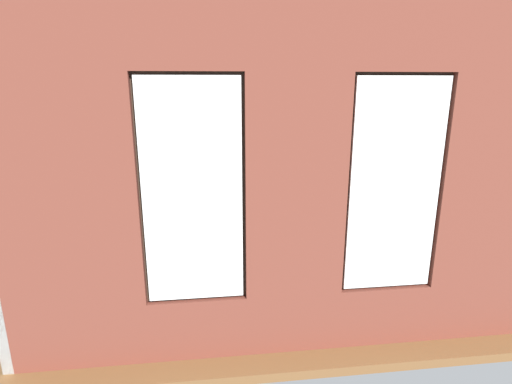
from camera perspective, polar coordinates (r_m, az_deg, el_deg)
ground_plane at (r=6.71m, az=0.57°, el=-8.70°), size 6.23×5.82×0.10m
brick_wall_with_windows at (r=3.75m, az=5.73°, el=1.33°), size 5.63×0.30×3.57m
white_wall_right at (r=6.26m, az=-25.21°, el=5.63°), size 0.10×4.82×3.57m
couch_by_window at (r=4.87m, az=2.85°, el=-13.57°), size 1.81×0.87×0.80m
couch_left at (r=6.84m, az=18.91°, el=-5.66°), size 0.89×1.94×0.80m
coffee_table at (r=6.24m, az=-2.59°, el=-6.30°), size 1.48×0.88×0.43m
cup_ceramic at (r=6.09m, az=-1.46°, el=-5.84°), size 0.09×0.09×0.10m
remote_black at (r=6.31m, az=-4.36°, el=-5.51°), size 0.17×0.14×0.02m
media_console at (r=7.15m, az=-19.99°, el=-5.74°), size 1.07×0.42×0.45m
tv_flatscreen at (r=6.97m, az=-20.44°, el=-1.00°), size 1.15×0.20×0.77m
potted_plant_near_tv at (r=5.95m, az=-17.36°, el=-3.92°), size 0.73×0.81×1.28m
potted_plant_by_left_couch at (r=7.92m, az=11.95°, el=-2.12°), size 0.27×0.27×0.50m
potted_plant_foreground_right at (r=8.34m, az=-16.08°, el=-0.33°), size 0.49×0.49×0.80m
potted_plant_corner_near_left at (r=8.80m, az=13.68°, el=1.56°), size 0.79×0.79×1.02m
potted_plant_corner_far_left at (r=5.52m, az=27.90°, el=-8.34°), size 0.56×0.56×0.95m
potted_plant_beside_window_right at (r=4.66m, az=-14.79°, el=-12.16°), size 0.51×0.51×0.83m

